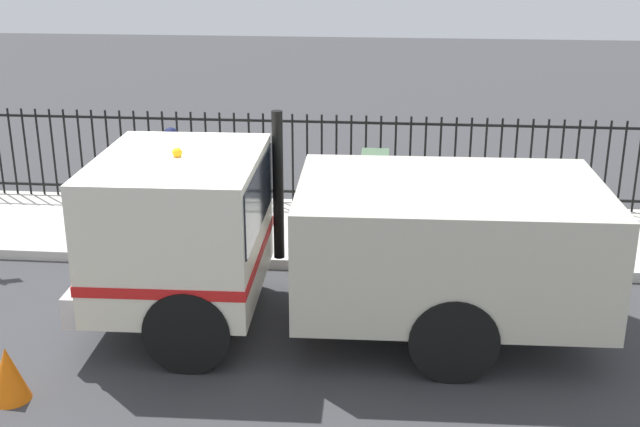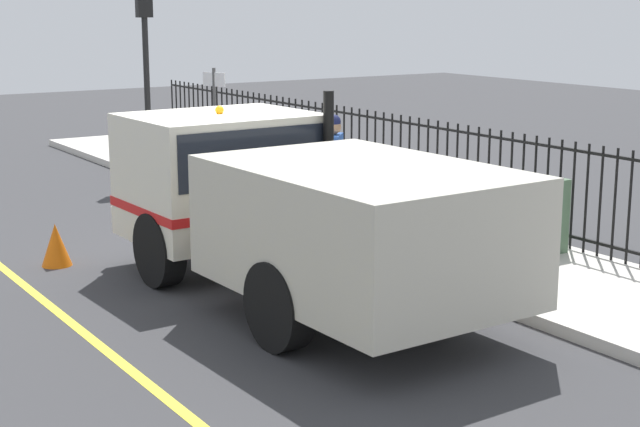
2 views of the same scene
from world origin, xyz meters
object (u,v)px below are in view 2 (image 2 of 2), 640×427
object	(u,v)px
work_truck	(285,199)
traffic_cone	(56,245)
worker_standing	(334,159)
utility_cabinet	(541,216)
traffic_light_near	(145,33)
street_sign	(215,117)

from	to	relation	value
work_truck	traffic_cone	size ratio (longest dim) A/B	10.20
traffic_cone	worker_standing	bearing A→B (deg)	-9.06
worker_standing	utility_cabinet	size ratio (longest dim) A/B	1.69
traffic_light_near	traffic_cone	distance (m)	7.23
worker_standing	traffic_light_near	bearing A→B (deg)	-132.96
traffic_light_near	worker_standing	bearing A→B (deg)	97.63
worker_standing	street_sign	distance (m)	3.11
worker_standing	utility_cabinet	world-z (taller)	worker_standing
utility_cabinet	work_truck	bearing A→B (deg)	171.37
utility_cabinet	traffic_cone	distance (m)	6.70
worker_standing	street_sign	xyz separation A→B (m)	(-0.45, 3.05, 0.37)
traffic_light_near	traffic_cone	size ratio (longest dim) A/B	6.71
work_truck	traffic_cone	bearing A→B (deg)	120.97
work_truck	street_sign	world-z (taller)	street_sign
work_truck	worker_standing	world-z (taller)	work_truck
work_truck	utility_cabinet	distance (m)	3.86
work_truck	traffic_cone	world-z (taller)	work_truck
work_truck	street_sign	bearing A→B (deg)	69.86
work_truck	worker_standing	distance (m)	3.24
worker_standing	work_truck	bearing A→B (deg)	-0.70
work_truck	traffic_light_near	size ratio (longest dim) A/B	1.52
work_truck	traffic_cone	xyz separation A→B (m)	(-1.89, 2.98, -0.93)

